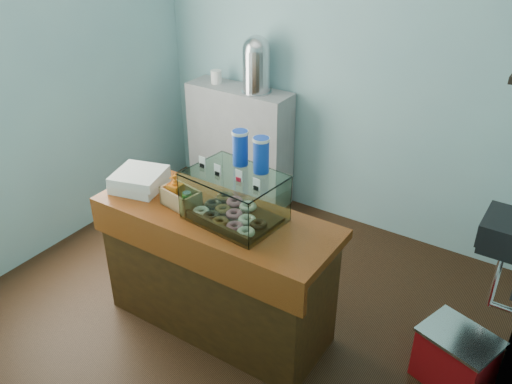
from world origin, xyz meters
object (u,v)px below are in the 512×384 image
Objects in this scene: coffee_urn at (257,63)px; red_cooler at (455,358)px; counter at (217,270)px; display_case at (237,193)px.

red_cooler is at bearing -28.52° from coffee_urn.
counter is 3.24× the size of coffee_urn.
display_case is at bearing -149.05° from red_cooler.
red_cooler is (2.22, -1.21, -1.17)m from coffee_urn.
red_cooler is at bearing 13.61° from counter.
counter is at bearing -148.58° from red_cooler.
display_case is 1.77m from coffee_urn.
counter is 1.95m from coffee_urn.
counter is at bearing -65.69° from coffee_urn.
display_case is (0.14, 0.05, 0.61)m from counter.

